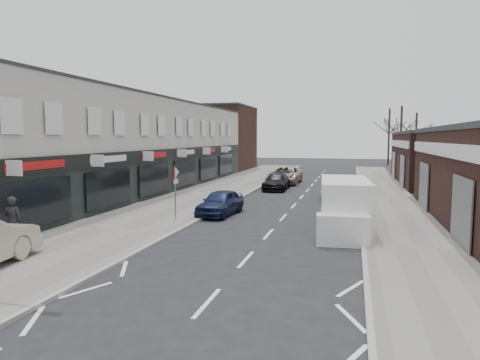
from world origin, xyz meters
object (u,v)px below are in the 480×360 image
Objects in this scene: parked_car_left_b at (277,182)px; parked_car_left_c at (285,175)px; parked_car_right_b at (353,181)px; pedestrian at (13,222)px; white_van at (345,207)px; parked_car_right_a at (334,189)px; warning_sign at (176,177)px; parked_car_left_a at (220,202)px.

parked_car_left_b is 0.80× the size of parked_car_left_c.
pedestrian is at bearing 61.34° from parked_car_right_b.
white_van is 1.31× the size of parked_car_right_a.
white_van is at bearing -156.25° from pedestrian.
warning_sign is 0.48× the size of parked_car_left_c.
parked_car_left_b is at bearing -88.67° from parked_car_left_c.
parked_car_right_a is at bearing -46.29° from parked_car_left_b.
parked_car_left_a is at bearing -96.00° from parked_car_left_b.
pedestrian is (-11.74, -6.61, -0.01)m from white_van.
warning_sign is 7.90m from pedestrian.
parked_car_left_b is 6.47m from parked_car_right_b.
parked_car_left_c is 1.48× the size of parked_car_right_b.
parked_car_left_b is at bearing 89.93° from parked_car_left_a.
parked_car_left_a is at bearing -125.86° from pedestrian.
parked_car_right_a is (7.41, 9.01, -1.44)m from warning_sign.
warning_sign is at bearing -121.64° from pedestrian.
warning_sign reaches higher than parked_car_right_b.
parked_car_left_a is 9.10m from parked_car_right_a.
white_van is 1.58× the size of parked_car_right_b.
white_van reaches higher than parked_car_left_a.
parked_car_right_b is (5.93, 2.60, -0.00)m from parked_car_left_b.
pedestrian is 0.48× the size of parked_car_left_a.
parked_car_left_c is at bearing 91.53° from parked_car_left_a.
parked_car_left_a is 0.71× the size of parked_car_left_c.
parked_car_right_b is at bearing 22.39° from parked_car_left_b.
parked_car_left_c is at bearing -21.61° from parked_car_right_b.
parked_car_left_c is at bearing 89.52° from parked_car_left_b.
parked_car_right_b is at bearing 62.01° from warning_sign.
pedestrian is 19.36m from parked_car_right_a.
parked_car_right_a is (5.65, 7.13, 0.08)m from parked_car_left_a.
pedestrian is 26.26m from parked_car_left_c.
warning_sign is at bearing -128.50° from parked_car_left_a.
parked_car_right_a is at bearing -129.69° from pedestrian.
warning_sign reaches higher than parked_car_left_a.
white_van is at bearing -2.89° from warning_sign.
parked_car_right_a is (-0.90, 9.43, -0.32)m from white_van.
white_van is 15.18m from parked_car_left_b.
warning_sign is 0.45× the size of white_van.
pedestrian is (-3.43, -7.03, -1.13)m from warning_sign.
parked_car_left_b is (2.73, 13.69, -1.55)m from warning_sign.
parked_car_right_b is (6.90, 14.41, -0.03)m from parked_car_left_a.
pedestrian is at bearing -102.90° from parked_car_left_c.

